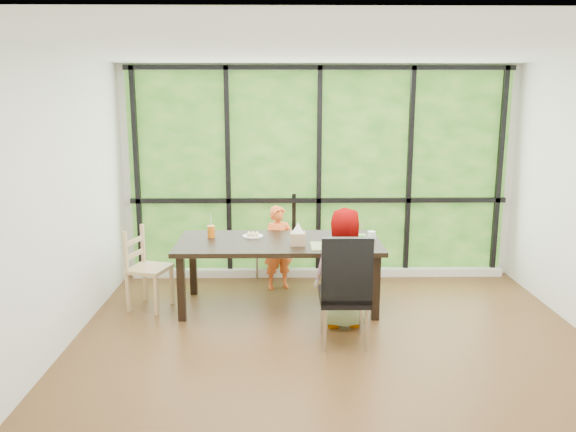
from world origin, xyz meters
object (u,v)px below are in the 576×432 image
object	(u,v)px
chair_window_leather	(275,237)
plate_far	(253,236)
white_mug	(372,235)
plate_near	(337,245)
dining_table	(279,274)
green_cup	(362,241)
child_older	(344,268)
child_toddler	(279,247)
orange_cup	(211,232)
chair_interior_leather	(344,289)
tissue_box	(298,239)
chair_end_beech	(149,269)

from	to	relation	value
chair_window_leather	plate_far	size ratio (longest dim) A/B	4.66
plate_far	white_mug	world-z (taller)	white_mug
plate_near	white_mug	distance (m)	0.50
dining_table	plate_far	size ratio (longest dim) A/B	9.60
green_cup	white_mug	bearing A→B (deg)	65.15
child_older	white_mug	distance (m)	0.77
plate_near	white_mug	xyz separation A→B (m)	(0.41, 0.29, 0.04)
dining_table	child_older	bearing A→B (deg)	-41.20
child_older	plate_near	bearing A→B (deg)	-87.70
plate_far	plate_near	size ratio (longest dim) A/B	1.07
child_toddler	child_older	size ratio (longest dim) A/B	0.84
chair_window_leather	orange_cup	bearing A→B (deg)	-114.11
green_cup	chair_interior_leather	bearing A→B (deg)	-109.82
plate_near	tissue_box	xyz separation A→B (m)	(-0.42, 0.05, 0.06)
child_toddler	green_cup	distance (m)	1.28
chair_interior_leather	tissue_box	world-z (taller)	chair_interior_leather
orange_cup	white_mug	bearing A→B (deg)	-3.46
plate_near	orange_cup	size ratio (longest dim) A/B	1.62
chair_interior_leather	green_cup	xyz separation A→B (m)	(0.26, 0.71, 0.28)
chair_interior_leather	plate_near	size ratio (longest dim) A/B	5.00
chair_window_leather	plate_far	xyz separation A→B (m)	(-0.25, -0.84, 0.22)
tissue_box	plate_near	bearing A→B (deg)	-6.50
white_mug	tissue_box	xyz separation A→B (m)	(-0.83, -0.24, 0.02)
child_toddler	plate_near	size ratio (longest dim) A/B	4.74
dining_table	white_mug	xyz separation A→B (m)	(1.03, 0.07, 0.42)
chair_interior_leather	orange_cup	world-z (taller)	chair_interior_leather
chair_end_beech	child_toddler	distance (m)	1.57
chair_interior_leather	white_mug	distance (m)	1.17
dining_table	chair_window_leather	distance (m)	1.06
chair_interior_leather	chair_end_beech	xyz separation A→B (m)	(-2.04, 0.96, -0.09)
plate_near	green_cup	distance (m)	0.26
chair_interior_leather	chair_end_beech	distance (m)	2.25
chair_window_leather	white_mug	distance (m)	1.47
plate_near	orange_cup	bearing A→B (deg)	164.07
child_toddler	plate_near	distance (m)	1.07
dining_table	child_toddler	xyz separation A→B (m)	(0.00, 0.62, 0.14)
dining_table	green_cup	bearing A→B (deg)	-17.69
green_cup	tissue_box	xyz separation A→B (m)	(-0.67, 0.11, -0.00)
chair_window_leather	chair_interior_leather	size ratio (longest dim) A/B	1.00
plate_far	white_mug	bearing A→B (deg)	-5.62
plate_far	green_cup	size ratio (longest dim) A/B	1.71
chair_window_leather	chair_end_beech	world-z (taller)	chair_window_leather
chair_interior_leather	plate_far	bearing A→B (deg)	-52.24
green_cup	white_mug	world-z (taller)	green_cup
plate_far	green_cup	bearing A→B (deg)	-22.26
chair_window_leather	plate_far	bearing A→B (deg)	-90.93
chair_window_leather	green_cup	world-z (taller)	chair_window_leather
green_cup	white_mug	size ratio (longest dim) A/B	1.54
chair_end_beech	green_cup	distance (m)	2.34
dining_table	tissue_box	size ratio (longest dim) A/B	14.21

